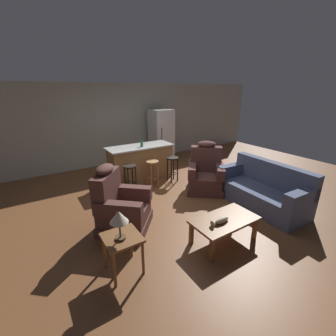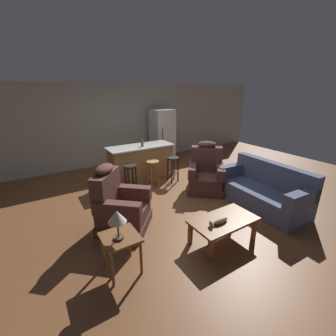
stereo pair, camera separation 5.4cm
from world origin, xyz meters
TOP-DOWN VIEW (x-y plane):
  - ground_plane at (0.00, 0.00)m, footprint 12.00×12.00m
  - back_wall at (0.00, 3.12)m, footprint 12.00×0.05m
  - coffee_table at (-0.08, -1.90)m, footprint 1.10×0.60m
  - fish_figurine at (-0.24, -1.95)m, footprint 0.34×0.10m
  - couch at (1.53, -1.46)m, footprint 0.93×1.94m
  - recliner_near_lamp at (-1.36, -0.60)m, footprint 1.19×1.19m
  - recliner_near_island at (1.03, -0.18)m, footprint 1.18×1.18m
  - end_table at (-1.73, -1.62)m, footprint 0.48×0.48m
  - table_lamp at (-1.76, -1.65)m, footprint 0.24×0.24m
  - kitchen_island at (0.00, 1.35)m, footprint 1.80×0.70m
  - bar_stool_left at (-0.59, 0.72)m, footprint 0.32×0.32m
  - bar_stool_middle at (0.03, 0.72)m, footprint 0.32×0.32m
  - bar_stool_right at (0.65, 0.72)m, footprint 0.32×0.32m
  - refrigerator at (1.40, 2.55)m, footprint 0.70×0.69m
  - bottle_tall_green at (0.02, 1.27)m, footprint 0.08×0.08m

SIDE VIEW (x-z plane):
  - ground_plane at x=0.00m, z-range 0.00..0.00m
  - couch at x=1.53m, z-range -0.13..0.81m
  - coffee_table at x=-0.08m, z-range 0.15..0.57m
  - recliner_near_lamp at x=-1.36m, z-range -0.18..1.02m
  - recliner_near_island at x=1.03m, z-range -0.18..1.02m
  - end_table at x=-1.73m, z-range 0.18..0.74m
  - fish_figurine at x=-0.24m, z-range 0.41..0.51m
  - bar_stool_left at x=-0.59m, z-range 0.13..0.81m
  - bar_stool_middle at x=0.03m, z-range 0.13..0.81m
  - bar_stool_right at x=0.65m, z-range 0.13..0.81m
  - kitchen_island at x=0.00m, z-range 0.00..0.95m
  - table_lamp at x=-1.76m, z-range 0.66..1.07m
  - refrigerator at x=1.40m, z-range 0.00..1.76m
  - bottle_tall_green at x=0.02m, z-range 0.92..1.14m
  - back_wall at x=0.00m, z-range 0.00..2.60m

